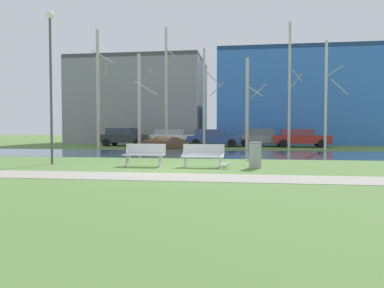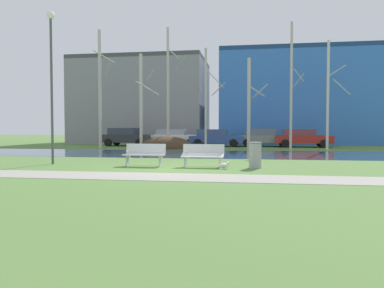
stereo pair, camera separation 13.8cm
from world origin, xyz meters
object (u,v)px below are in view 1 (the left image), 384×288
at_px(streetlamp, 51,65).
at_px(parked_suv_fifth_red, 300,138).
at_px(bench_left, 144,154).
at_px(parked_sedan_second_white, 173,137).
at_px(bench_right, 203,155).
at_px(parked_wagon_fourth_grey, 262,137).
at_px(seagull, 224,165).
at_px(parked_van_nearest_dark, 124,137).
at_px(parked_hatch_third_blue, 213,137).
at_px(trash_bin, 255,155).

bearing_deg(streetlamp, parked_suv_fifth_red, 52.90).
height_order(bench_left, parked_sedan_second_white, parked_sedan_second_white).
bearing_deg(parked_suv_fifth_red, parked_sedan_second_white, 176.86).
distance_m(bench_right, parked_wagon_fourth_grey, 17.36).
height_order(seagull, parked_wagon_fourth_grey, parked_wagon_fourth_grey).
height_order(bench_left, seagull, bench_left).
bearing_deg(parked_suv_fifth_red, parked_van_nearest_dark, -179.27).
bearing_deg(seagull, parked_van_nearest_dark, 119.35).
relative_size(streetlamp, parked_suv_fifth_red, 1.40).
distance_m(bench_right, parked_suv_fifth_red, 17.51).
xyz_separation_m(seagull, parked_van_nearest_dark, (-9.42, 16.76, 0.67)).
bearing_deg(parked_hatch_third_blue, parked_suv_fifth_red, -0.55).
relative_size(bench_right, parked_van_nearest_dark, 0.39).
relative_size(seagull, parked_hatch_third_blue, 0.10).
height_order(streetlamp, parked_suv_fifth_red, streetlamp).
xyz_separation_m(streetlamp, parked_sedan_second_white, (1.78, 16.78, -3.31)).
distance_m(streetlamp, parked_suv_fifth_red, 20.59).
relative_size(parked_van_nearest_dark, parked_hatch_third_blue, 0.94).
height_order(bench_left, parked_van_nearest_dark, parked_van_nearest_dark).
height_order(streetlamp, parked_sedan_second_white, streetlamp).
height_order(streetlamp, parked_van_nearest_dark, streetlamp).
bearing_deg(bench_left, parked_van_nearest_dark, 111.13).
height_order(bench_right, trash_bin, trash_bin).
distance_m(streetlamp, parked_wagon_fourth_grey, 19.52).
height_order(trash_bin, parked_hatch_third_blue, parked_hatch_third_blue).
relative_size(parked_van_nearest_dark, parked_wagon_fourth_grey, 0.94).
height_order(seagull, parked_suv_fifth_red, parked_suv_fifth_red).
bearing_deg(seagull, bench_left, 171.08).
relative_size(parked_sedan_second_white, parked_suv_fifth_red, 0.98).
height_order(bench_left, streetlamp, streetlamp).
relative_size(bench_left, parked_van_nearest_dark, 0.39).
distance_m(bench_left, parked_suv_fifth_red, 18.42).
height_order(bench_right, parked_van_nearest_dark, parked_van_nearest_dark).
relative_size(bench_left, parked_hatch_third_blue, 0.36).
height_order(parked_hatch_third_blue, parked_suv_fifth_red, parked_suv_fifth_red).
distance_m(bench_right, parked_van_nearest_dark, 18.40).
bearing_deg(parked_wagon_fourth_grey, trash_bin, -93.49).
xyz_separation_m(bench_left, seagull, (3.13, -0.49, -0.34)).
distance_m(bench_left, parked_wagon_fourth_grey, 17.90).
xyz_separation_m(parked_wagon_fourth_grey, parked_suv_fifth_red, (2.97, -0.65, -0.01)).
relative_size(trash_bin, parked_wagon_fourth_grey, 0.22).
distance_m(bench_right, streetlamp, 7.25).
bearing_deg(parked_van_nearest_dark, parked_wagon_fourth_grey, 4.10).
distance_m(parked_van_nearest_dark, parked_suv_fifth_red, 14.56).
distance_m(seagull, parked_suv_fifth_red, 17.72).
bearing_deg(bench_left, parked_sedan_second_white, 97.40).
xyz_separation_m(seagull, parked_sedan_second_white, (-5.34, 17.52, 0.64)).
bearing_deg(trash_bin, streetlamp, 178.13).
bearing_deg(parked_suv_fifth_red, streetlamp, -127.10).
xyz_separation_m(trash_bin, parked_suv_fifth_red, (4.01, 16.48, 0.26)).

